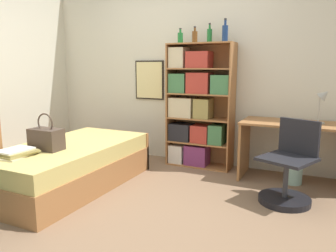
# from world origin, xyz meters

# --- Properties ---
(ground_plane) EXTENTS (14.00, 14.00, 0.00)m
(ground_plane) POSITION_xyz_m (0.00, 0.00, 0.00)
(ground_plane) COLOR #84664C
(wall_back) EXTENTS (10.00, 0.09, 2.60)m
(wall_back) POSITION_xyz_m (-0.00, 1.59, 1.30)
(wall_back) COLOR beige
(wall_back) RESTS_ON ground_plane
(bed) EXTENTS (1.01, 1.89, 0.48)m
(bed) POSITION_xyz_m (-0.71, 0.02, 0.24)
(bed) COLOR #A36B3D
(bed) RESTS_ON ground_plane
(handbag) EXTENTS (0.35, 0.19, 0.38)m
(handbag) POSITION_xyz_m (-0.75, -0.26, 0.60)
(handbag) COLOR #47382D
(handbag) RESTS_ON bed
(book_stack_on_bed) EXTENTS (0.32, 0.39, 0.07)m
(book_stack_on_bed) POSITION_xyz_m (-0.82, -0.58, 0.52)
(book_stack_on_bed) COLOR beige
(book_stack_on_bed) RESTS_ON bed
(bookcase) EXTENTS (0.87, 0.33, 1.63)m
(bookcase) POSITION_xyz_m (0.29, 1.37, 0.80)
(bookcase) COLOR #A36B3D
(bookcase) RESTS_ON ground_plane
(bottle_green) EXTENTS (0.07, 0.07, 0.20)m
(bottle_green) POSITION_xyz_m (0.06, 1.37, 1.71)
(bottle_green) COLOR #1E6B2D
(bottle_green) RESTS_ON bookcase
(bottle_brown) EXTENTS (0.07, 0.07, 0.21)m
(bottle_brown) POSITION_xyz_m (0.26, 1.35, 1.71)
(bottle_brown) COLOR brown
(bottle_brown) RESTS_ON bookcase
(bottle_clear) EXTENTS (0.06, 0.06, 0.24)m
(bottle_clear) POSITION_xyz_m (0.44, 1.41, 1.73)
(bottle_clear) COLOR #1E6B2D
(bottle_clear) RESTS_ON bookcase
(bottle_blue) EXTENTS (0.07, 0.07, 0.28)m
(bottle_blue) POSITION_xyz_m (0.66, 1.35, 1.74)
(bottle_blue) COLOR navy
(bottle_blue) RESTS_ON bookcase
(desk) EXTENTS (1.25, 0.59, 0.70)m
(desk) POSITION_xyz_m (1.58, 1.24, 0.50)
(desk) COLOR #A36B3D
(desk) RESTS_ON ground_plane
(desk_lamp) EXTENTS (0.19, 0.14, 0.41)m
(desk_lamp) POSITION_xyz_m (1.81, 1.28, 0.97)
(desk_lamp) COLOR #ADA89E
(desk_lamp) RESTS_ON desk
(desk_chair) EXTENTS (0.60, 0.60, 0.82)m
(desk_chair) POSITION_xyz_m (1.56, 0.60, 0.26)
(desk_chair) COLOR black
(desk_chair) RESTS_ON ground_plane
(waste_bin) EXTENTS (0.20, 0.20, 0.25)m
(waste_bin) POSITION_xyz_m (1.57, 1.18, 0.13)
(waste_bin) COLOR #99C1B2
(waste_bin) RESTS_ON ground_plane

